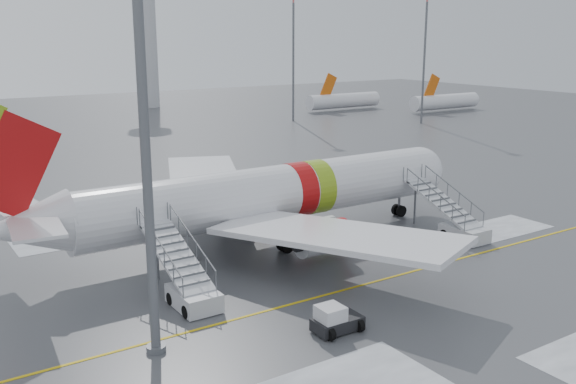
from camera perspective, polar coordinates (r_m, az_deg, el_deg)
ground at (r=36.11m, az=-0.32°, el=-9.35°), size 260.00×260.00×0.00m
airliner at (r=44.02m, az=-2.46°, el=-0.38°), size 35.03×32.97×11.18m
airstair_fwd at (r=47.48m, az=14.76°, el=-2.72°), size 2.05×7.70×3.48m
airstair_aft at (r=35.47m, az=-8.92°, el=-8.11°), size 2.05×7.70×3.48m
pushback_tug at (r=32.07m, az=4.20°, el=-11.28°), size 2.48×1.87×1.41m
light_mast_near at (r=27.62m, az=-13.07°, el=13.29°), size 1.20×1.20×27.44m
control_tower at (r=132.00m, az=-12.38°, el=15.50°), size 6.40×6.40×30.00m
light_mast_far_ne at (r=108.08m, az=0.48°, el=13.63°), size 1.20×1.20×24.25m
light_mast_far_e at (r=107.42m, az=12.12°, el=13.34°), size 1.20×1.20×24.25m
distant_aircraft at (r=123.00m, az=7.97°, el=7.07°), size 35.00×18.00×8.00m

